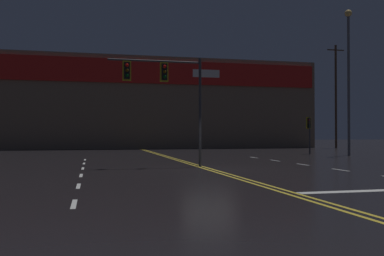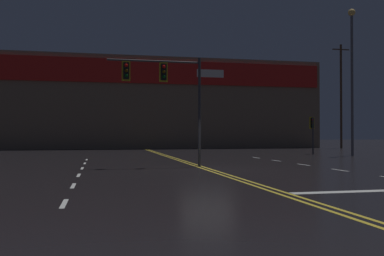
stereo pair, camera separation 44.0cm
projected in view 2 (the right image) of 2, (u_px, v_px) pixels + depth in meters
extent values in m
plane|color=black|center=(208.00, 169.00, 20.17)|extent=(200.00, 200.00, 0.00)
cube|color=gold|center=(205.00, 169.00, 20.14)|extent=(0.12, 60.00, 0.01)
cube|color=gold|center=(211.00, 169.00, 20.21)|extent=(0.12, 60.00, 0.01)
cube|color=silver|center=(64.00, 204.00, 10.15)|extent=(0.12, 1.40, 0.01)
cube|color=silver|center=(73.00, 186.00, 13.67)|extent=(0.12, 1.40, 0.01)
cube|color=silver|center=(79.00, 175.00, 17.18)|extent=(0.12, 1.40, 0.01)
cube|color=silver|center=(82.00, 168.00, 20.70)|extent=(0.12, 1.40, 0.01)
cube|color=silver|center=(85.00, 163.00, 24.22)|extent=(0.12, 1.40, 0.01)
cube|color=silver|center=(87.00, 160.00, 27.74)|extent=(0.12, 1.40, 0.01)
cube|color=silver|center=(340.00, 170.00, 19.65)|extent=(0.12, 1.40, 0.01)
cube|color=silver|center=(303.00, 165.00, 23.16)|extent=(0.12, 1.40, 0.01)
cube|color=silver|center=(276.00, 161.00, 26.68)|extent=(0.12, 1.40, 0.01)
cube|color=silver|center=(256.00, 158.00, 30.20)|extent=(0.12, 1.40, 0.01)
cylinder|color=#38383D|center=(199.00, 112.00, 22.00)|extent=(0.14, 0.14, 5.59)
cylinder|color=#38383D|center=(154.00, 61.00, 21.54)|extent=(4.69, 0.10, 0.10)
cube|color=black|center=(163.00, 72.00, 21.64)|extent=(0.28, 0.24, 0.84)
cube|color=gold|center=(163.00, 72.00, 21.64)|extent=(0.42, 0.08, 0.99)
sphere|color=red|center=(164.00, 67.00, 21.49)|extent=(0.17, 0.17, 0.17)
sphere|color=#543707|center=(164.00, 72.00, 21.48)|extent=(0.17, 0.17, 0.17)
sphere|color=#084513|center=(164.00, 77.00, 21.48)|extent=(0.17, 0.17, 0.17)
cube|color=black|center=(126.00, 71.00, 21.24)|extent=(0.28, 0.24, 0.84)
cube|color=gold|center=(126.00, 71.00, 21.24)|extent=(0.42, 0.08, 0.99)
sphere|color=red|center=(126.00, 65.00, 21.09)|extent=(0.17, 0.17, 0.17)
sphere|color=#543707|center=(126.00, 70.00, 21.08)|extent=(0.17, 0.17, 0.17)
sphere|color=#084513|center=(126.00, 76.00, 21.08)|extent=(0.17, 0.17, 0.17)
cylinder|color=#38383D|center=(313.00, 136.00, 35.27)|extent=(0.13, 0.13, 3.07)
cube|color=black|center=(312.00, 123.00, 35.46)|extent=(0.28, 0.24, 0.84)
cube|color=gold|center=(312.00, 123.00, 35.46)|extent=(0.42, 0.08, 0.99)
sphere|color=red|center=(313.00, 120.00, 35.31)|extent=(0.17, 0.17, 0.17)
sphere|color=#543707|center=(313.00, 123.00, 35.31)|extent=(0.17, 0.17, 0.17)
sphere|color=#084513|center=(313.00, 126.00, 35.30)|extent=(0.17, 0.17, 0.17)
cylinder|color=#59595E|center=(352.00, 85.00, 33.15)|extent=(0.20, 0.20, 10.97)
sphere|color=#F4C666|center=(352.00, 12.00, 33.24)|extent=(0.56, 0.56, 0.56)
cube|color=#7A6651|center=(141.00, 105.00, 52.89)|extent=(42.97, 10.00, 10.55)
cube|color=red|center=(145.00, 72.00, 47.96)|extent=(42.11, 0.20, 2.64)
cube|color=white|center=(210.00, 74.00, 49.50)|extent=(3.20, 0.16, 0.90)
cylinder|color=#4C3828|center=(341.00, 96.00, 51.05)|extent=(0.26, 0.26, 12.41)
cube|color=#4C3828|center=(341.00, 49.00, 51.13)|extent=(2.20, 0.12, 0.12)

